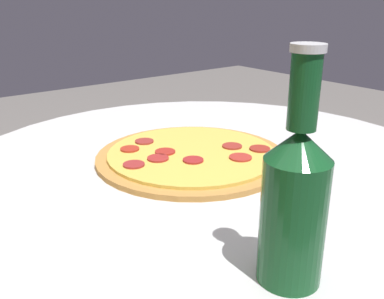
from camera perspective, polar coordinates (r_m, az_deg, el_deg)
table at (r=0.90m, az=1.97°, el=-12.14°), size 0.98×0.98×0.69m
pizza at (r=0.83m, az=-0.02°, el=-0.80°), size 0.37×0.37×0.02m
beer_bottle at (r=0.47m, az=13.51°, el=-6.51°), size 0.07×0.07×0.26m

